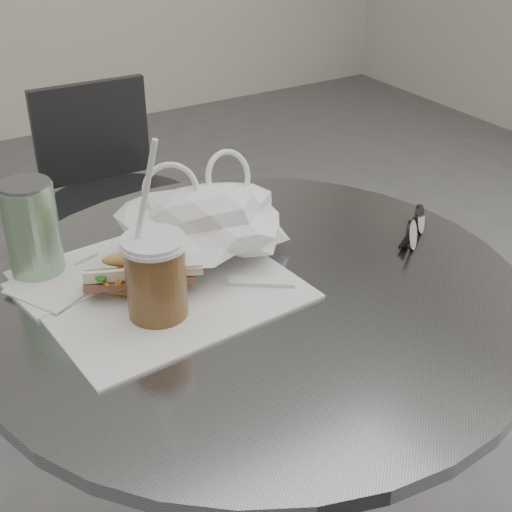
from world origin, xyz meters
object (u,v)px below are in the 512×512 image
cafe_table (255,435)px  banh_mi (139,274)px  iced_coffee (156,276)px  chair_far (120,244)px  sunglasses (414,229)px  drink_can (32,230)px

cafe_table → banh_mi: 0.34m
banh_mi → iced_coffee: (0.00, -0.06, 0.03)m
cafe_table → chair_far: cafe_table is taller
banh_mi → iced_coffee: 0.06m
cafe_table → sunglasses: sunglasses is taller
cafe_table → drink_can: bearing=141.6°
banh_mi → iced_coffee: iced_coffee is taller
sunglasses → drink_can: 0.57m
banh_mi → drink_can: (-0.10, 0.12, 0.04)m
iced_coffee → drink_can: bearing=119.3°
cafe_table → banh_mi: bearing=153.9°
cafe_table → sunglasses: 0.41m
chair_far → drink_can: (-0.38, -0.73, 0.48)m
cafe_table → drink_can: 0.46m
cafe_table → sunglasses: bearing=-1.3°
banh_mi → sunglasses: size_ratio=2.05×
sunglasses → drink_can: size_ratio=0.67×
iced_coffee → sunglasses: size_ratio=2.59×
banh_mi → drink_can: drink_can is taller
chair_far → iced_coffee: 1.06m
chair_far → drink_can: drink_can is taller
banh_mi → sunglasses: banh_mi is taller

